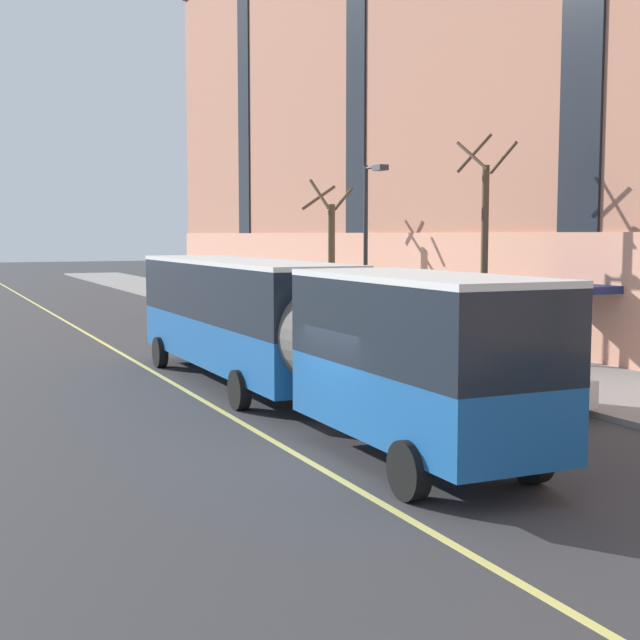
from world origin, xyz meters
TOP-DOWN VIEW (x-y plane):
  - ground_plane at (0.00, 0.00)m, footprint 260.00×260.00m
  - sidewalk at (9.73, 3.00)m, footprint 5.71×160.00m
  - city_bus at (0.78, 5.24)m, footprint 2.81×19.37m
  - parked_car_navy_0 at (5.69, 28.46)m, footprint 2.07×4.39m
  - parked_car_white_1 at (5.72, 2.52)m, footprint 2.02×4.31m
  - parked_car_champagne_3 at (5.53, 13.71)m, footprint 2.04×4.43m
  - street_tree_far_uptown at (9.80, 9.67)m, footprint 1.61×1.57m
  - street_tree_far_downtown at (9.78, 21.80)m, footprint 2.03×2.09m
  - street_lamp at (7.48, 13.60)m, footprint 0.36×1.48m
  - fire_hydrant at (7.38, 5.35)m, footprint 0.42×0.24m
  - lane_centerline at (-0.92, 3.00)m, footprint 0.16×140.00m

SIDE VIEW (x-z plane):
  - ground_plane at x=0.00m, z-range 0.00..0.00m
  - lane_centerline at x=-0.92m, z-range 0.00..0.01m
  - sidewalk at x=9.73m, z-range 0.00..0.15m
  - fire_hydrant at x=7.38m, z-range 0.13..0.85m
  - parked_car_white_1 at x=5.72m, z-range 0.00..1.56m
  - parked_car_champagne_3 at x=5.53m, z-range 0.00..1.56m
  - parked_car_navy_0 at x=5.69m, z-range 0.00..1.56m
  - city_bus at x=0.78m, z-range 0.29..3.90m
  - street_tree_far_downtown at x=9.78m, z-range 0.11..6.80m
  - street_tree_far_uptown at x=9.80m, z-range 0.08..7.69m
  - street_lamp at x=7.48m, z-range 0.92..7.59m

